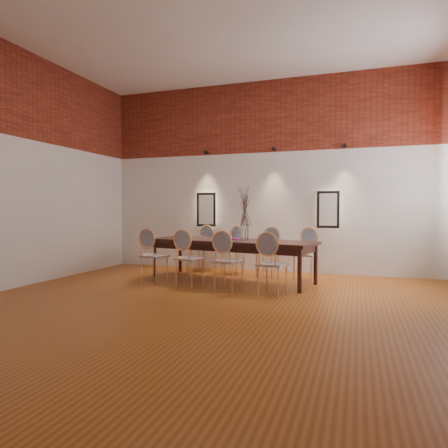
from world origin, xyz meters
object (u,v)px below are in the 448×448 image
(chair_near_b, at_px, (189,258))
(chair_near_d, at_px, (272,264))
(chair_near_a, at_px, (155,256))
(vase, at_px, (245,232))
(chair_far_a, at_px, (202,249))
(chair_far_c, at_px, (267,252))
(dining_table, at_px, (231,260))
(chair_far_b, at_px, (233,250))
(chair_near_c, at_px, (228,261))
(chair_far_d, at_px, (306,255))
(bowl, at_px, (222,235))
(book, at_px, (231,239))

(chair_near_b, distance_m, chair_near_d, 1.53)
(chair_near_a, bearing_deg, vase, 28.45)
(chair_far_a, bearing_deg, chair_near_d, 146.05)
(vase, bearing_deg, chair_near_d, -53.14)
(chair_near_b, distance_m, chair_far_c, 1.72)
(dining_table, relative_size, chair_far_b, 3.25)
(chair_near_c, distance_m, vase, 0.89)
(chair_near_c, relative_size, chair_far_c, 1.00)
(chair_near_a, xyz_separation_m, chair_far_d, (2.55, 1.05, 0.00))
(dining_table, distance_m, bowl, 0.50)
(chair_far_c, height_order, chair_far_d, same)
(chair_far_d, height_order, vase, vase)
(dining_table, xyz_separation_m, chair_far_b, (-0.22, 0.83, 0.09))
(chair_near_c, relative_size, book, 3.62)
(chair_near_c, height_order, chair_near_d, same)
(chair_near_b, bearing_deg, chair_near_a, -180.00)
(chair_far_a, bearing_deg, chair_far_d, 180.00)
(dining_table, relative_size, chair_near_a, 3.25)
(chair_near_a, distance_m, vase, 1.67)
(bowl, bearing_deg, chair_near_d, -40.25)
(chair_far_d, xyz_separation_m, vase, (-1.00, -0.58, 0.43))
(chair_near_c, height_order, chair_far_b, same)
(chair_far_a, bearing_deg, chair_far_c, 180.00)
(chair_far_d, bearing_deg, book, 31.50)
(chair_near_a, relative_size, book, 3.62)
(chair_near_c, xyz_separation_m, bowl, (-0.40, 0.82, 0.37))
(chair_far_b, xyz_separation_m, chair_far_c, (0.75, -0.15, 0.00))
(chair_near_a, height_order, book, chair_near_a)
(chair_near_a, bearing_deg, chair_far_c, 45.28)
(chair_near_c, height_order, book, chair_near_c)
(chair_near_a, height_order, chair_far_a, same)
(chair_far_c, bearing_deg, book, 60.25)
(chair_near_c, distance_m, chair_far_a, 2.17)
(chair_far_b, bearing_deg, chair_near_d, 134.72)
(chair_near_a, height_order, chair_far_b, same)
(chair_near_c, xyz_separation_m, vase, (0.05, 0.78, 0.43))
(chair_far_a, height_order, bowl, chair_far_a)
(dining_table, relative_size, vase, 10.18)
(chair_near_c, bearing_deg, bowl, 127.41)
(bowl, height_order, book, bowl)
(chair_far_a, height_order, vase, vase)
(chair_far_a, relative_size, book, 3.62)
(vase, distance_m, bowl, 0.45)
(chair_near_a, xyz_separation_m, chair_far_a, (0.31, 1.51, 0.00))
(chair_far_c, bearing_deg, vase, 82.29)
(dining_table, xyz_separation_m, chair_far_a, (-0.97, 0.98, 0.09))
(dining_table, bearing_deg, chair_near_d, -33.95)
(chair_near_a, bearing_deg, bowl, 36.46)
(chair_near_a, xyz_separation_m, chair_near_c, (1.50, -0.30, 0.00))
(chair_near_c, bearing_deg, chair_near_d, 0.00)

